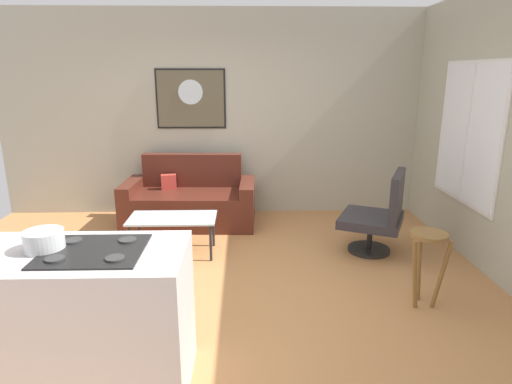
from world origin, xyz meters
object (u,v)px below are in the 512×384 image
coffee_table (173,220)px  couch (190,202)px  bar_stool (427,251)px  wall_painting (191,99)px  armchair (379,215)px  mixing_bowl (44,241)px

coffee_table → couch: bearing=86.3°
bar_stool → wall_painting: wall_painting is taller
armchair → wall_painting: 2.95m
wall_painting → mixing_bowl: bearing=-97.7°
coffee_table → wall_painting: bearing=87.3°
coffee_table → bar_stool: bar_stool is taller
coffee_table → armchair: size_ratio=1.02×
bar_stool → armchair: bearing=92.9°
bar_stool → wall_painting: (-2.27, 2.71, 1.11)m
bar_stool → couch: bearing=135.7°
armchair → wall_painting: bearing=145.0°
mixing_bowl → wall_painting: wall_painting is taller
couch → wall_painting: 1.41m
coffee_table → bar_stool: (2.34, -1.19, 0.12)m
bar_stool → mixing_bowl: size_ratio=2.83×
couch → bar_stool: bearing=-44.3°
wall_painting → armchair: bearing=-35.0°
coffee_table → wall_painting: (0.07, 1.51, 1.23)m
coffee_table → armchair: 2.29m
couch → bar_stool: couch is taller
mixing_bowl → coffee_table: bearing=78.8°
bar_stool → wall_painting: bearing=130.0°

